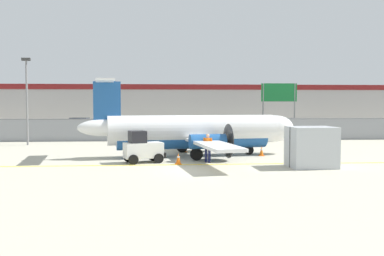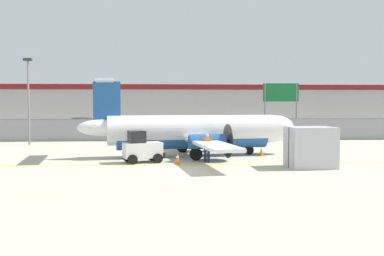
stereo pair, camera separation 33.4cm
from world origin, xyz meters
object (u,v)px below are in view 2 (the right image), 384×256
(commuter_airplane, at_px, (197,132))
(parked_car_1, at_px, (122,124))
(parked_car_3, at_px, (214,126))
(highway_sign, at_px, (281,97))
(cargo_container, at_px, (310,147))
(ground_crew_worker, at_px, (207,146))
(traffic_cone_far_left, at_px, (262,151))
(parked_car_4, at_px, (261,126))
(parked_car_5, at_px, (289,125))
(traffic_cone_near_left, at_px, (185,148))
(parked_car_0, at_px, (81,124))
(apron_light_pole, at_px, (28,94))
(parked_car_2, at_px, (170,128))
(baggage_tug, at_px, (142,148))
(traffic_cone_near_right, at_px, (177,159))

(commuter_airplane, relative_size, parked_car_1, 3.67)
(parked_car_3, bearing_deg, highway_sign, -49.25)
(cargo_container, xyz_separation_m, parked_car_3, (-2.08, 27.91, -0.21))
(ground_crew_worker, relative_size, highway_sign, 0.31)
(cargo_container, height_order, traffic_cone_far_left, cargo_container)
(parked_car_3, bearing_deg, traffic_cone_far_left, -81.67)
(traffic_cone_far_left, relative_size, parked_car_4, 0.15)
(commuter_airplane, height_order, parked_car_5, commuter_airplane)
(commuter_airplane, distance_m, highway_sign, 16.96)
(traffic_cone_near_left, relative_size, parked_car_4, 0.15)
(ground_crew_worker, height_order, traffic_cone_far_left, ground_crew_worker)
(traffic_cone_near_left, bearing_deg, parked_car_5, 57.49)
(parked_car_1, xyz_separation_m, parked_car_4, (16.66, -7.13, 0.00))
(traffic_cone_near_left, relative_size, parked_car_0, 0.15)
(commuter_airplane, distance_m, parked_car_4, 22.24)
(parked_car_3, xyz_separation_m, parked_car_4, (5.25, -2.03, 0.00))
(commuter_airplane, distance_m, apron_light_pole, 16.24)
(parked_car_0, relative_size, parked_car_2, 1.04)
(baggage_tug, xyz_separation_m, cargo_container, (9.22, -2.50, 0.24))
(ground_crew_worker, bearing_deg, baggage_tug, -69.30)
(parked_car_1, relative_size, parked_car_4, 1.03)
(traffic_cone_near_right, relative_size, parked_car_2, 0.15)
(traffic_cone_near_left, xyz_separation_m, highway_sign, (10.10, 11.62, 3.83))
(traffic_cone_near_left, xyz_separation_m, parked_car_5, (13.91, 21.83, 0.58))
(commuter_airplane, bearing_deg, highway_sign, 47.24)
(traffic_cone_near_right, relative_size, parked_car_4, 0.15)
(baggage_tug, xyz_separation_m, apron_light_pole, (-10.06, 11.61, 3.45))
(parked_car_1, distance_m, parked_car_3, 12.49)
(cargo_container, relative_size, parked_car_5, 0.58)
(traffic_cone_near_right, height_order, highway_sign, highway_sign)
(parked_car_2, height_order, parked_car_4, same)
(parked_car_2, bearing_deg, parked_car_1, -56.90)
(ground_crew_worker, bearing_deg, traffic_cone_near_right, -47.57)
(parked_car_4, bearing_deg, traffic_cone_near_left, 63.59)
(parked_car_4, relative_size, parked_car_5, 1.00)
(ground_crew_worker, relative_size, parked_car_4, 0.40)
(baggage_tug, xyz_separation_m, parked_car_2, (1.90, 21.00, 0.04))
(baggage_tug, bearing_deg, ground_crew_worker, -21.38)
(cargo_container, distance_m, traffic_cone_near_right, 7.39)
(traffic_cone_near_left, relative_size, parked_car_1, 0.15)
(cargo_container, relative_size, parked_car_1, 0.56)
(ground_crew_worker, height_order, cargo_container, cargo_container)
(traffic_cone_near_right, bearing_deg, traffic_cone_near_left, 83.47)
(baggage_tug, relative_size, highway_sign, 0.46)
(baggage_tug, relative_size, parked_car_2, 0.61)
(parked_car_0, bearing_deg, parked_car_5, 178.90)
(ground_crew_worker, height_order, apron_light_pole, apron_light_pole)
(baggage_tug, relative_size, parked_car_1, 0.58)
(traffic_cone_near_left, xyz_separation_m, parked_car_4, (9.63, 18.11, 0.58))
(commuter_airplane, height_order, parked_car_3, commuter_airplane)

